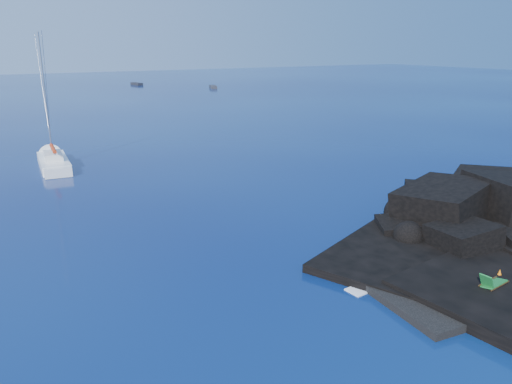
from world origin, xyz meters
TOP-DOWN VIEW (x-y plane):
  - ground at (0.00, 0.00)m, footprint 400.00×400.00m
  - beach at (4.50, 0.50)m, footprint 9.08×6.86m
  - surf_foam at (5.00, 5.00)m, footprint 10.00×8.00m
  - sailboat at (-7.81, 36.14)m, footprint 3.38×11.92m
  - deck_chair at (5.15, -0.87)m, footprint 1.67×0.87m
  - towel at (6.73, 2.09)m, footprint 2.18×1.47m
  - sunbather at (6.73, 2.09)m, footprint 1.63×0.82m
  - marker_cone at (6.31, -0.36)m, footprint 0.41×0.41m
  - distant_boat_a at (29.31, 127.06)m, footprint 2.18×5.08m
  - distant_boat_b at (43.24, 106.73)m, footprint 3.20×5.36m

SIDE VIEW (x-z plane):
  - ground at x=0.00m, z-range 0.00..0.00m
  - beach at x=4.50m, z-range -0.35..0.35m
  - surf_foam at x=5.00m, z-range -0.03..0.03m
  - sailboat at x=-7.81m, z-range -6.17..6.17m
  - distant_boat_a at x=29.31m, z-range -0.33..0.33m
  - distant_boat_b at x=43.24m, z-range -0.34..0.34m
  - towel at x=6.73m, z-range 0.35..0.40m
  - sunbather at x=6.73m, z-range 0.40..0.61m
  - marker_cone at x=6.31m, z-range 0.35..0.91m
  - deck_chair at x=5.15m, z-range 0.35..1.45m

